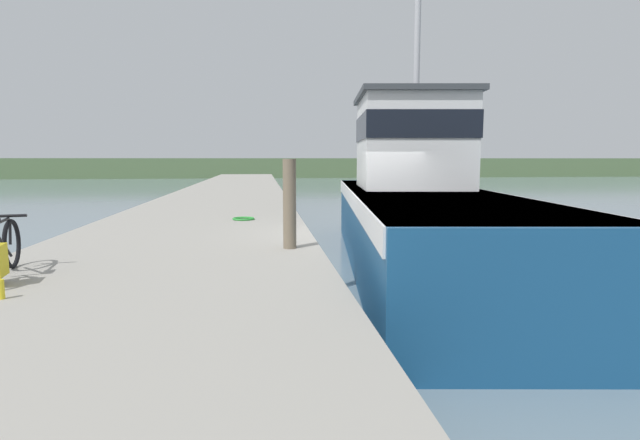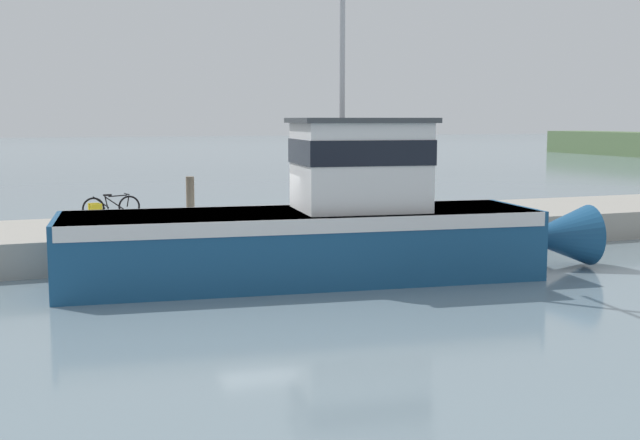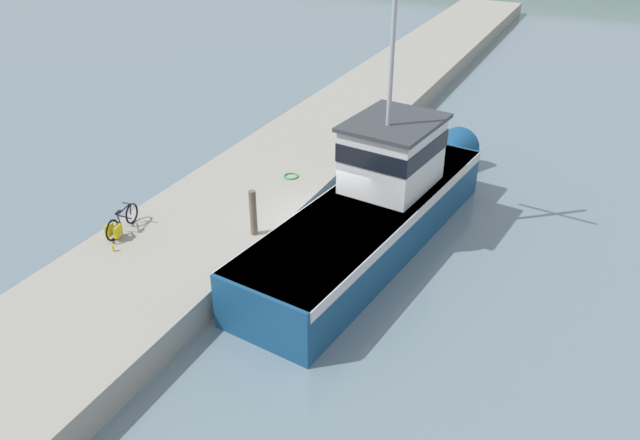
{
  "view_description": "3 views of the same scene",
  "coord_description": "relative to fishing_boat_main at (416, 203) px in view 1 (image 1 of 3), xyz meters",
  "views": [
    {
      "loc": [
        -2.12,
        -9.56,
        2.34
      ],
      "look_at": [
        -1.11,
        -0.92,
        1.28
      ],
      "focal_mm": 28.0,
      "sensor_mm": 36.0,
      "label": 1
    },
    {
      "loc": [
        19.06,
        -5.65,
        3.84
      ],
      "look_at": [
        0.04,
        1.54,
        1.28
      ],
      "focal_mm": 45.0,
      "sensor_mm": 36.0,
      "label": 2
    },
    {
      "loc": [
        7.3,
        -15.26,
        10.66
      ],
      "look_at": [
        -0.12,
        -0.06,
        1.05
      ],
      "focal_mm": 35.0,
      "sensor_mm": 36.0,
      "label": 3
    }
  ],
  "objects": [
    {
      "name": "mooring_post",
      "position": [
        -3.0,
        -2.75,
        0.26
      ],
      "size": [
        0.22,
        0.22,
        1.46
      ],
      "primitive_type": "cylinder",
      "color": "#756651",
      "rests_on": "dock_pier"
    },
    {
      "name": "ground_plane",
      "position": [
        -1.32,
        -1.3,
        -1.35
      ],
      "size": [
        320.0,
        320.0,
        0.0
      ],
      "primitive_type": "plane",
      "color": "gray"
    },
    {
      "name": "far_shoreline",
      "position": [
        28.68,
        54.02,
        -0.12
      ],
      "size": [
        180.0,
        5.0,
        2.46
      ],
      "primitive_type": "cube",
      "color": "#567047",
      "rests_on": "ground_plane"
    },
    {
      "name": "dock_pier",
      "position": [
        -4.92,
        -1.3,
        -0.91
      ],
      "size": [
        4.87,
        80.0,
        0.88
      ],
      "primitive_type": "cube",
      "color": "#A39E93",
      "rests_on": "ground_plane"
    },
    {
      "name": "hose_coil",
      "position": [
        -3.9,
        1.29,
        -0.44
      ],
      "size": [
        0.53,
        0.53,
        0.05
      ],
      "primitive_type": "torus",
      "color": "green",
      "rests_on": "dock_pier"
    },
    {
      "name": "fishing_boat_main",
      "position": [
        0.0,
        0.0,
        0.0
      ],
      "size": [
        4.31,
        13.52,
        9.37
      ],
      "rotation": [
        0.0,
        0.0,
        -0.12
      ],
      "color": "navy",
      "rests_on": "ground_plane"
    },
    {
      "name": "water_bottle_by_bike",
      "position": [
        -6.17,
        -5.41,
        -0.36
      ],
      "size": [
        0.06,
        0.06,
        0.21
      ],
      "primitive_type": "cylinder",
      "color": "yellow",
      "rests_on": "dock_pier"
    }
  ]
}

